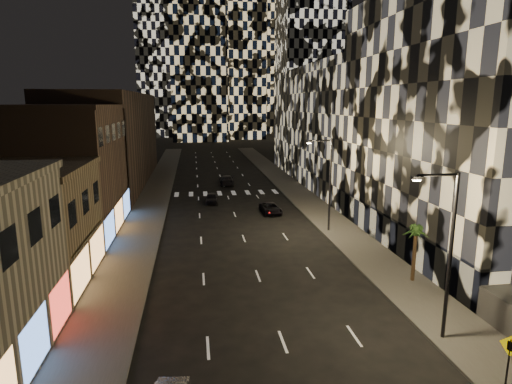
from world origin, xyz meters
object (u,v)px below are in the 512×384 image
object	(u,v)px
car_dark_oncoming	(227,180)
streetlight_near	(447,245)
car_dark_midlane	(212,198)
palm_tree	(416,235)
ped_sign	(509,355)
streetlight_far	(328,179)
car_dark_rightlane	(271,208)

from	to	relation	value
car_dark_oncoming	streetlight_near	bearing A→B (deg)	101.42
car_dark_midlane	palm_tree	distance (m)	30.01
streetlight_near	ped_sign	bearing A→B (deg)	-87.78
streetlight_near	streetlight_far	bearing A→B (deg)	90.00
car_dark_midlane	ped_sign	world-z (taller)	ped_sign
ped_sign	car_dark_rightlane	bearing A→B (deg)	78.81
streetlight_far	ped_sign	bearing A→B (deg)	-89.57
ped_sign	streetlight_near	bearing A→B (deg)	73.40
car_dark_midlane	palm_tree	bearing A→B (deg)	-60.68
car_dark_rightlane	palm_tree	bearing A→B (deg)	-76.94
streetlight_near	car_dark_rightlane	distance (m)	28.56
streetlight_near	palm_tree	bearing A→B (deg)	71.87
streetlight_far	car_dark_oncoming	world-z (taller)	streetlight_far
streetlight_far	ped_sign	xyz separation A→B (m)	(0.19, -24.79, -3.27)
streetlight_far	palm_tree	world-z (taller)	streetlight_far
car_dark_midlane	car_dark_rightlane	bearing A→B (deg)	-40.69
streetlight_near	car_dark_midlane	xyz separation A→B (m)	(-10.71, 34.15, -4.72)
streetlight_far	car_dark_oncoming	bearing A→B (deg)	106.67
car_dark_midlane	streetlight_far	bearing A→B (deg)	-49.58
car_dark_midlane	palm_tree	xyz separation A→B (m)	(13.10, -26.84, 2.89)
streetlight_near	streetlight_far	xyz separation A→B (m)	(0.00, 20.00, 0.00)
palm_tree	car_dark_rightlane	bearing A→B (deg)	107.76
streetlight_near	car_dark_rightlane	world-z (taller)	streetlight_near
streetlight_near	car_dark_rightlane	bearing A→B (deg)	98.55
car_dark_rightlane	ped_sign	world-z (taller)	ped_sign
car_dark_oncoming	car_dark_midlane	bearing A→B (deg)	78.49
car_dark_rightlane	streetlight_near	bearing A→B (deg)	-86.16
car_dark_rightlane	palm_tree	size ratio (longest dim) A/B	1.05
streetlight_near	car_dark_oncoming	distance (m)	47.12
palm_tree	car_dark_oncoming	bearing A→B (deg)	104.75
car_dark_midlane	palm_tree	world-z (taller)	palm_tree
car_dark_midlane	car_dark_oncoming	size ratio (longest dim) A/B	0.72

